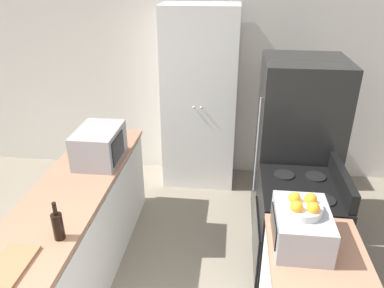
% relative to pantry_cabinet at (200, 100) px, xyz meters
% --- Properties ---
extents(wall_back, '(7.00, 0.06, 2.60)m').
position_rel_pantry_cabinet_xyz_m(wall_back, '(0.04, 0.30, 0.24)').
color(wall_back, silver).
rests_on(wall_back, ground_plane).
extents(counter_left, '(0.60, 2.28, 0.89)m').
position_rel_pantry_cabinet_xyz_m(counter_left, '(-0.86, -1.70, -0.63)').
color(counter_left, silver).
rests_on(counter_left, ground_plane).
extents(pantry_cabinet, '(0.85, 0.53, 2.12)m').
position_rel_pantry_cabinet_xyz_m(pantry_cabinet, '(0.00, 0.00, 0.00)').
color(pantry_cabinet, white).
rests_on(pantry_cabinet, ground_plane).
extents(stove, '(0.66, 0.72, 1.05)m').
position_rel_pantry_cabinet_xyz_m(stove, '(0.97, -1.54, -0.61)').
color(stove, black).
rests_on(stove, ground_plane).
extents(refrigerator, '(0.77, 0.73, 1.74)m').
position_rel_pantry_cabinet_xyz_m(refrigerator, '(1.02, -0.77, -0.19)').
color(refrigerator, black).
rests_on(refrigerator, ground_plane).
extents(microwave, '(0.37, 0.51, 0.30)m').
position_rel_pantry_cabinet_xyz_m(microwave, '(-0.77, -1.28, -0.02)').
color(microwave, '#939399').
rests_on(microwave, counter_left).
extents(wine_bottle, '(0.07, 0.07, 0.27)m').
position_rel_pantry_cabinet_xyz_m(wine_bottle, '(-0.68, -2.34, -0.07)').
color(wine_bottle, black).
rests_on(wine_bottle, counter_left).
extents(toaster_oven, '(0.34, 0.45, 0.24)m').
position_rel_pantry_cabinet_xyz_m(toaster_oven, '(0.84, -2.21, -0.05)').
color(toaster_oven, '#939399').
rests_on(toaster_oven, counter_right).
extents(fruit_bowl, '(0.23, 0.23, 0.11)m').
position_rel_pantry_cabinet_xyz_m(fruit_bowl, '(0.83, -2.22, 0.11)').
color(fruit_bowl, silver).
rests_on(fruit_bowl, toaster_oven).
extents(cutting_board, '(0.21, 0.35, 0.02)m').
position_rel_pantry_cabinet_xyz_m(cutting_board, '(-0.86, -2.61, -0.16)').
color(cutting_board, '#8E6642').
rests_on(cutting_board, counter_left).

